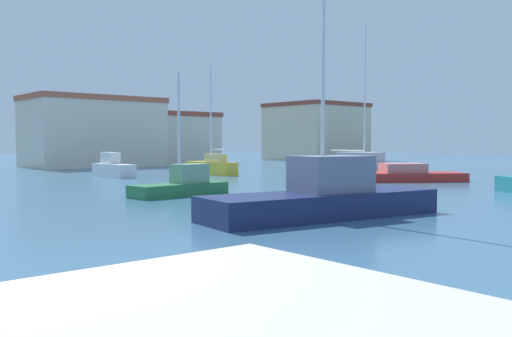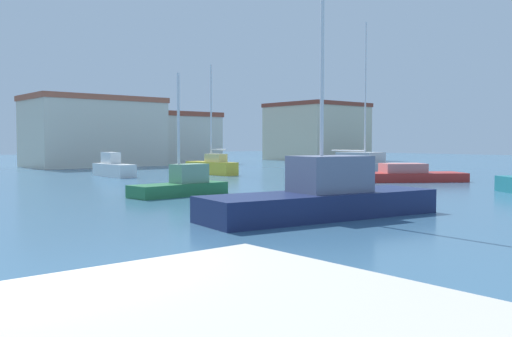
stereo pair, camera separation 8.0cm
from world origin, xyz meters
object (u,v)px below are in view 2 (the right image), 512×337
object	(u,v)px
motorboat_white_near_pier	(113,168)
sailboat_green_behind_lamppost	(182,185)
motorboat_red_distant_east	(398,175)
sailboat_grey_center_channel	(364,165)
sailboat_navy_outer_mooring	(323,196)
sailboat_yellow_inner_mooring	(212,166)

from	to	relation	value
motorboat_white_near_pier	sailboat_green_behind_lamppost	bearing A→B (deg)	-104.69
motorboat_red_distant_east	sailboat_grey_center_channel	size ratio (longest dim) A/B	0.70
sailboat_navy_outer_mooring	motorboat_red_distant_east	bearing A→B (deg)	27.82
sailboat_grey_center_channel	sailboat_navy_outer_mooring	bearing A→B (deg)	-143.97
sailboat_grey_center_channel	motorboat_white_near_pier	bearing A→B (deg)	153.84
motorboat_red_distant_east	sailboat_green_behind_lamppost	bearing A→B (deg)	176.24
motorboat_white_near_pier	motorboat_red_distant_east	bearing A→B (deg)	-54.86
sailboat_green_behind_lamppost	sailboat_yellow_inner_mooring	size ratio (longest dim) A/B	0.68
motorboat_white_near_pier	sailboat_yellow_inner_mooring	world-z (taller)	sailboat_yellow_inner_mooring
motorboat_white_near_pier	sailboat_yellow_inner_mooring	size ratio (longest dim) A/B	0.57
sailboat_navy_outer_mooring	motorboat_white_near_pier	size ratio (longest dim) A/B	2.76
motorboat_white_near_pier	sailboat_yellow_inner_mooring	distance (m)	6.93
motorboat_red_distant_east	sailboat_green_behind_lamppost	xyz separation A→B (m)	(-14.66, 0.96, 0.11)
sailboat_navy_outer_mooring	sailboat_green_behind_lamppost	size ratio (longest dim) A/B	2.30
sailboat_grey_center_channel	motorboat_white_near_pier	world-z (taller)	sailboat_grey_center_channel
sailboat_green_behind_lamppost	sailboat_grey_center_channel	bearing A→B (deg)	17.06
sailboat_yellow_inner_mooring	motorboat_white_near_pier	bearing A→B (deg)	158.14
motorboat_white_near_pier	sailboat_navy_outer_mooring	bearing A→B (deg)	-100.29
sailboat_navy_outer_mooring	motorboat_red_distant_east	size ratio (longest dim) A/B	1.57
motorboat_red_distant_east	sailboat_green_behind_lamppost	size ratio (longest dim) A/B	1.47
sailboat_navy_outer_mooring	sailboat_green_behind_lamppost	distance (m)	8.95
sailboat_green_behind_lamppost	motorboat_red_distant_east	bearing A→B (deg)	-3.76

